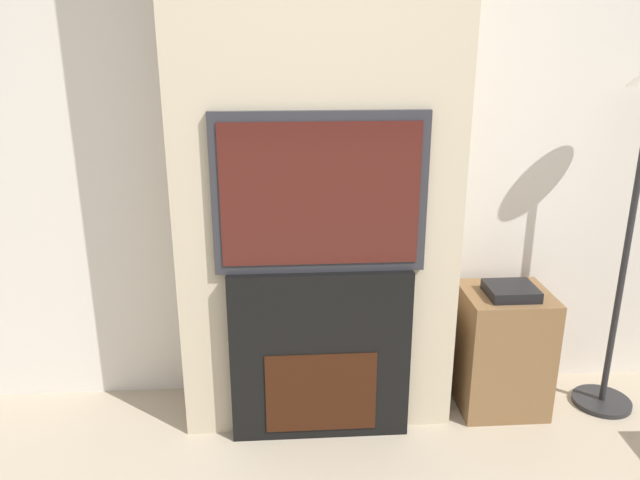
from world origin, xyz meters
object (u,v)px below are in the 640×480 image
television (320,193)px  media_stand (502,348)px  floor_lamp (636,193)px  fireplace (320,354)px

television → media_stand: bearing=9.9°
floor_lamp → media_stand: 0.94m
television → floor_lamp: bearing=4.7°
floor_lamp → media_stand: floor_lamp is taller
television → media_stand: (0.90, 0.16, -0.83)m
media_stand → television: bearing=-170.1°
fireplace → television: (0.00, -0.00, 0.74)m
fireplace → floor_lamp: size_ratio=0.49×
fireplace → floor_lamp: floor_lamp is taller
floor_lamp → television: bearing=-175.3°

